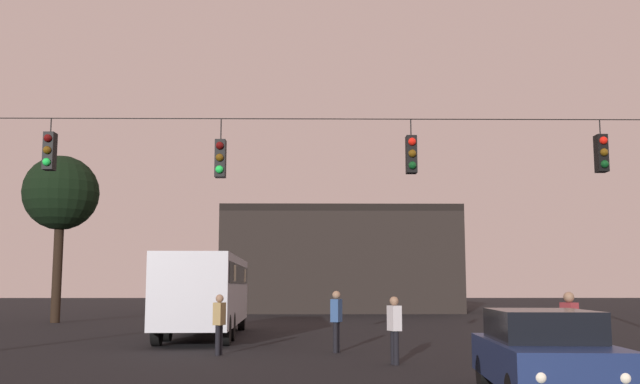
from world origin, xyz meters
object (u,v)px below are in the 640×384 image
(pedestrian_near_bus, at_px, (570,326))
(tree_left_silhouette, at_px, (61,194))
(car_near_right, at_px, (544,353))
(pedestrian_crossing_center, at_px, (219,321))
(city_bus, at_px, (207,287))
(pedestrian_crossing_left, at_px, (394,326))
(pedestrian_crossing_right, at_px, (336,317))

(pedestrian_near_bus, bearing_deg, tree_left_silhouette, 131.38)
(car_near_right, distance_m, tree_left_silhouette, 31.85)
(pedestrian_crossing_center, height_order, pedestrian_near_bus, pedestrian_near_bus)
(city_bus, xyz_separation_m, car_near_right, (7.96, -15.52, -1.07))
(city_bus, xyz_separation_m, pedestrian_near_bus, (9.89, -11.38, -0.84))
(pedestrian_crossing_left, height_order, pedestrian_crossing_center, pedestrian_crossing_center)
(city_bus, xyz_separation_m, tree_left_silhouette, (-9.41, 10.51, 4.91))
(pedestrian_crossing_left, xyz_separation_m, pedestrian_near_bus, (3.81, -1.58, 0.08))
(pedestrian_crossing_left, height_order, pedestrian_crossing_right, pedestrian_crossing_right)
(pedestrian_crossing_right, bearing_deg, car_near_right, -70.22)
(pedestrian_near_bus, bearing_deg, car_near_right, -115.00)
(pedestrian_crossing_center, bearing_deg, city_bus, 101.07)
(city_bus, distance_m, pedestrian_near_bus, 15.10)
(pedestrian_crossing_center, bearing_deg, tree_left_silhouette, 121.30)
(pedestrian_crossing_left, distance_m, tree_left_silhouette, 26.20)
(city_bus, xyz_separation_m, pedestrian_crossing_right, (4.75, -6.59, -0.85))
(city_bus, xyz_separation_m, pedestrian_crossing_center, (1.43, -7.31, -0.91))
(car_near_right, relative_size, pedestrian_crossing_right, 2.49)
(city_bus, bearing_deg, pedestrian_crossing_left, -58.19)
(pedestrian_crossing_right, bearing_deg, city_bus, 125.78)
(pedestrian_crossing_left, height_order, tree_left_silhouette, tree_left_silhouette)
(pedestrian_crossing_left, relative_size, tree_left_silhouette, 0.19)
(car_near_right, xyz_separation_m, pedestrian_crossing_center, (-6.53, 8.21, 0.16))
(city_bus, distance_m, pedestrian_crossing_right, 8.17)
(pedestrian_crossing_right, height_order, pedestrian_near_bus, pedestrian_near_bus)
(car_near_right, bearing_deg, pedestrian_crossing_center, 128.50)
(car_near_right, bearing_deg, tree_left_silhouette, 123.71)
(pedestrian_crossing_center, bearing_deg, pedestrian_crossing_left, -28.17)
(pedestrian_crossing_right, relative_size, pedestrian_near_bus, 0.99)
(city_bus, relative_size, pedestrian_crossing_center, 6.57)
(car_near_right, distance_m, pedestrian_near_bus, 4.57)
(car_near_right, relative_size, pedestrian_crossing_center, 2.63)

